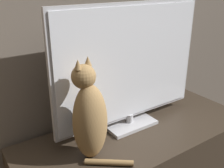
% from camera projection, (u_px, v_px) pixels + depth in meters
% --- Properties ---
extents(tv_stand, '(1.42, 0.56, 0.47)m').
position_uv_depth(tv_stand, '(138.00, 164.00, 1.62)').
color(tv_stand, '#33281E').
rests_on(tv_stand, ground_plane).
extents(tv, '(0.95, 0.18, 0.72)m').
position_uv_depth(tv, '(130.00, 67.00, 1.47)').
color(tv, '#B7B7BC').
rests_on(tv, tv_stand).
extents(cat, '(0.24, 0.29, 0.51)m').
position_uv_depth(cat, '(89.00, 118.00, 1.24)').
color(cat, '#997547').
rests_on(cat, tv_stand).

